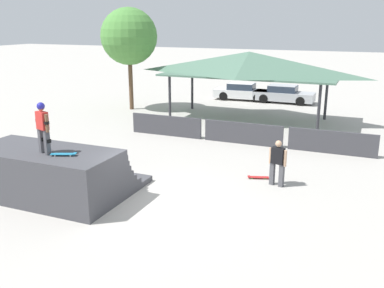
{
  "coord_description": "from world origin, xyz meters",
  "views": [
    {
      "loc": [
        5.99,
        -11.43,
        5.74
      ],
      "look_at": [
        -0.51,
        4.02,
        0.93
      ],
      "focal_mm": 40.0,
      "sensor_mm": 36.0,
      "label": 1
    }
  ],
  "objects_px": {
    "skateboard_on_deck": "(64,154)",
    "skater_on_deck": "(43,124)",
    "bystander_walking": "(278,161)",
    "parked_car_white": "(242,92)",
    "tree_beside_pavilion": "(129,37)",
    "skateboard_on_ground": "(258,177)",
    "parked_car_silver": "(284,94)"
  },
  "relations": [
    {
      "from": "skateboard_on_deck",
      "to": "skater_on_deck",
      "type": "bearing_deg",
      "value": 160.79
    },
    {
      "from": "bystander_walking",
      "to": "parked_car_white",
      "type": "height_order",
      "value": "bystander_walking"
    },
    {
      "from": "skateboard_on_deck",
      "to": "tree_beside_pavilion",
      "type": "bearing_deg",
      "value": 90.95
    },
    {
      "from": "bystander_walking",
      "to": "skateboard_on_ground",
      "type": "height_order",
      "value": "bystander_walking"
    },
    {
      "from": "tree_beside_pavilion",
      "to": "parked_car_white",
      "type": "xyz_separation_m",
      "value": [
        5.91,
        6.41,
        -4.2
      ]
    },
    {
      "from": "bystander_walking",
      "to": "skateboard_on_ground",
      "type": "bearing_deg",
      "value": -13.54
    },
    {
      "from": "skater_on_deck",
      "to": "skateboard_on_deck",
      "type": "xyz_separation_m",
      "value": [
        0.72,
        0.04,
        -0.89
      ]
    },
    {
      "from": "skateboard_on_deck",
      "to": "tree_beside_pavilion",
      "type": "relative_size",
      "value": 0.12
    },
    {
      "from": "tree_beside_pavilion",
      "to": "parked_car_silver",
      "type": "distance_m",
      "value": 11.86
    },
    {
      "from": "skateboard_on_deck",
      "to": "parked_car_white",
      "type": "xyz_separation_m",
      "value": [
        -0.34,
        21.01,
        -1.15
      ]
    },
    {
      "from": "tree_beside_pavilion",
      "to": "parked_car_white",
      "type": "height_order",
      "value": "tree_beside_pavilion"
    },
    {
      "from": "skateboard_on_ground",
      "to": "parked_car_white",
      "type": "relative_size",
      "value": 0.19
    },
    {
      "from": "bystander_walking",
      "to": "tree_beside_pavilion",
      "type": "distance_m",
      "value": 16.3
    },
    {
      "from": "tree_beside_pavilion",
      "to": "parked_car_silver",
      "type": "bearing_deg",
      "value": 35.4
    },
    {
      "from": "skateboard_on_ground",
      "to": "parked_car_silver",
      "type": "height_order",
      "value": "parked_car_silver"
    },
    {
      "from": "tree_beside_pavilion",
      "to": "parked_car_white",
      "type": "distance_m",
      "value": 9.68
    },
    {
      "from": "parked_car_white",
      "to": "parked_car_silver",
      "type": "distance_m",
      "value": 3.13
    },
    {
      "from": "skater_on_deck",
      "to": "bystander_walking",
      "type": "distance_m",
      "value": 8.08
    },
    {
      "from": "tree_beside_pavilion",
      "to": "parked_car_silver",
      "type": "relative_size",
      "value": 1.53
    },
    {
      "from": "skateboard_on_deck",
      "to": "bystander_walking",
      "type": "distance_m",
      "value": 7.33
    },
    {
      "from": "parked_car_silver",
      "to": "skater_on_deck",
      "type": "bearing_deg",
      "value": -98.82
    },
    {
      "from": "skater_on_deck",
      "to": "tree_beside_pavilion",
      "type": "xyz_separation_m",
      "value": [
        -5.53,
        14.64,
        2.16
      ]
    },
    {
      "from": "skateboard_on_deck",
      "to": "parked_car_white",
      "type": "height_order",
      "value": "skateboard_on_deck"
    },
    {
      "from": "skater_on_deck",
      "to": "parked_car_silver",
      "type": "height_order",
      "value": "skater_on_deck"
    },
    {
      "from": "skateboard_on_ground",
      "to": "tree_beside_pavilion",
      "type": "xyz_separation_m",
      "value": [
        -11.28,
        9.81,
        4.74
      ]
    },
    {
      "from": "skateboard_on_ground",
      "to": "skateboard_on_deck",
      "type": "bearing_deg",
      "value": 25.18
    },
    {
      "from": "parked_car_silver",
      "to": "skateboard_on_deck",
      "type": "bearing_deg",
      "value": -96.92
    },
    {
      "from": "skateboard_on_ground",
      "to": "bystander_walking",
      "type": "bearing_deg",
      "value": 134.03
    },
    {
      "from": "tree_beside_pavilion",
      "to": "parked_car_silver",
      "type": "height_order",
      "value": "tree_beside_pavilion"
    },
    {
      "from": "skateboard_on_deck",
      "to": "parked_car_white",
      "type": "distance_m",
      "value": 21.04
    },
    {
      "from": "skater_on_deck",
      "to": "parked_car_white",
      "type": "height_order",
      "value": "skater_on_deck"
    },
    {
      "from": "skater_on_deck",
      "to": "skateboard_on_deck",
      "type": "relative_size",
      "value": 2.02
    }
  ]
}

